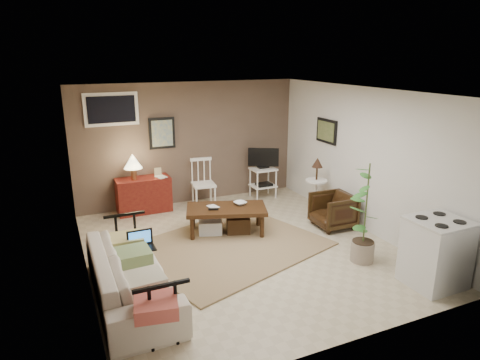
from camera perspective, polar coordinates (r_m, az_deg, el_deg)
name	(u,v)px	position (r m, az deg, el deg)	size (l,w,h in m)	color
floor	(241,249)	(6.72, 0.18, -9.16)	(5.00, 5.00, 0.00)	#C1B293
art_back	(162,133)	(8.36, -10.36, 6.16)	(0.50, 0.03, 0.60)	black
art_right	(327,131)	(8.21, 11.47, 6.41)	(0.03, 0.60, 0.45)	black
window	(111,109)	(8.12, -16.78, 9.01)	(0.96, 0.03, 0.60)	white
rug	(229,246)	(6.77, -1.52, -8.81)	(2.74, 2.19, 0.03)	#978258
coffee_table	(226,218)	(7.16, -1.89, -5.11)	(1.45, 1.07, 0.49)	#3D2610
sofa	(131,267)	(5.44, -14.38, -11.21)	(2.18, 0.64, 0.85)	#F1E2D0
sofa_pillows	(139,268)	(5.18, -13.37, -11.39)	(0.42, 2.07, 0.15)	beige
sofa_end_rails	(141,270)	(5.48, -13.02, -11.57)	(0.59, 2.18, 0.73)	black
laptop	(141,243)	(5.75, -13.07, -8.17)	(0.33, 0.24, 0.23)	black
red_console	(143,192)	(8.30, -12.85, -1.54)	(1.00, 0.44, 1.15)	maroon
spindle_chair	(203,184)	(8.42, -4.91, -0.60)	(0.48, 0.48, 0.95)	white
tv_stand	(263,172)	(8.89, 3.13, 1.12)	(0.57, 0.41, 1.06)	white
side_table	(317,179)	(8.10, 10.17, 0.13)	(0.40, 0.40, 1.07)	white
armchair	(333,209)	(7.58, 12.30, -3.81)	(0.64, 0.60, 0.66)	black
potted_plant	(366,210)	(6.30, 16.44, -3.82)	(0.37, 0.37, 1.49)	gray
stove	(436,252)	(6.12, 24.65, -8.76)	(0.70, 0.65, 0.91)	silver
bowl	(240,199)	(7.18, 0.03, -2.53)	(0.20, 0.05, 0.20)	#3D2610
book_table	(209,202)	(7.03, -4.12, -3.00)	(0.15, 0.02, 0.20)	#3D2610
book_console	(157,172)	(8.13, -11.04, 1.00)	(0.17, 0.02, 0.23)	#3D2610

